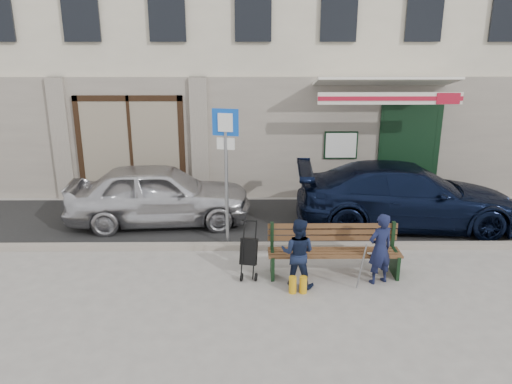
{
  "coord_description": "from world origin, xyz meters",
  "views": [
    {
      "loc": [
        -0.06,
        -7.96,
        4.22
      ],
      "look_at": [
        0.04,
        1.6,
        1.2
      ],
      "focal_mm": 35.0,
      "sensor_mm": 36.0,
      "label": 1
    }
  ],
  "objects_px": {
    "woman": "(298,253)",
    "man": "(380,249)",
    "car_silver": "(160,194)",
    "parking_sign": "(226,155)",
    "stroller": "(249,253)",
    "bench": "(332,252)",
    "car_navy": "(406,196)"
  },
  "relations": [
    {
      "from": "car_navy",
      "to": "bench",
      "type": "relative_size",
      "value": 2.07
    },
    {
      "from": "bench",
      "to": "woman",
      "type": "relative_size",
      "value": 1.93
    },
    {
      "from": "parking_sign",
      "to": "car_navy",
      "type": "bearing_deg",
      "value": 29.3
    },
    {
      "from": "parking_sign",
      "to": "man",
      "type": "relative_size",
      "value": 2.21
    },
    {
      "from": "man",
      "to": "stroller",
      "type": "xyz_separation_m",
      "value": [
        -2.3,
        0.27,
        -0.19
      ]
    },
    {
      "from": "man",
      "to": "parking_sign",
      "type": "bearing_deg",
      "value": -53.57
    },
    {
      "from": "car_silver",
      "to": "man",
      "type": "bearing_deg",
      "value": -128.86
    },
    {
      "from": "car_silver",
      "to": "car_navy",
      "type": "xyz_separation_m",
      "value": [
        5.65,
        -0.21,
        0.01
      ]
    },
    {
      "from": "woman",
      "to": "car_silver",
      "type": "bearing_deg",
      "value": -29.18
    },
    {
      "from": "bench",
      "to": "stroller",
      "type": "distance_m",
      "value": 1.5
    },
    {
      "from": "stroller",
      "to": "car_silver",
      "type": "bearing_deg",
      "value": 140.18
    },
    {
      "from": "parking_sign",
      "to": "man",
      "type": "xyz_separation_m",
      "value": [
        2.75,
        -1.67,
        -1.29
      ]
    },
    {
      "from": "parking_sign",
      "to": "man",
      "type": "height_order",
      "value": "parking_sign"
    },
    {
      "from": "woman",
      "to": "man",
      "type": "bearing_deg",
      "value": -158.86
    },
    {
      "from": "car_silver",
      "to": "car_navy",
      "type": "height_order",
      "value": "car_navy"
    },
    {
      "from": "man",
      "to": "woman",
      "type": "bearing_deg",
      "value": -18.54
    },
    {
      "from": "car_silver",
      "to": "man",
      "type": "height_order",
      "value": "car_silver"
    },
    {
      "from": "car_navy",
      "to": "man",
      "type": "xyz_separation_m",
      "value": [
        -1.28,
        -2.78,
        -0.07
      ]
    },
    {
      "from": "car_silver",
      "to": "stroller",
      "type": "xyz_separation_m",
      "value": [
        2.07,
        -2.73,
        -0.25
      ]
    },
    {
      "from": "parking_sign",
      "to": "stroller",
      "type": "bearing_deg",
      "value": -58.24
    },
    {
      "from": "man",
      "to": "woman",
      "type": "distance_m",
      "value": 1.45
    },
    {
      "from": "car_silver",
      "to": "bench",
      "type": "bearing_deg",
      "value": -131.46
    },
    {
      "from": "parking_sign",
      "to": "woman",
      "type": "height_order",
      "value": "parking_sign"
    },
    {
      "from": "car_silver",
      "to": "parking_sign",
      "type": "relative_size",
      "value": 1.46
    },
    {
      "from": "car_silver",
      "to": "parking_sign",
      "type": "height_order",
      "value": "parking_sign"
    },
    {
      "from": "stroller",
      "to": "bench",
      "type": "bearing_deg",
      "value": 14.08
    },
    {
      "from": "car_navy",
      "to": "man",
      "type": "bearing_deg",
      "value": 158.58
    },
    {
      "from": "car_navy",
      "to": "man",
      "type": "height_order",
      "value": "car_navy"
    },
    {
      "from": "car_silver",
      "to": "stroller",
      "type": "bearing_deg",
      "value": -147.21
    },
    {
      "from": "car_silver",
      "to": "woman",
      "type": "relative_size",
      "value": 3.36
    },
    {
      "from": "bench",
      "to": "woman",
      "type": "bearing_deg",
      "value": -148.97
    },
    {
      "from": "woman",
      "to": "stroller",
      "type": "xyz_separation_m",
      "value": [
        -0.85,
        0.36,
        -0.16
      ]
    }
  ]
}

